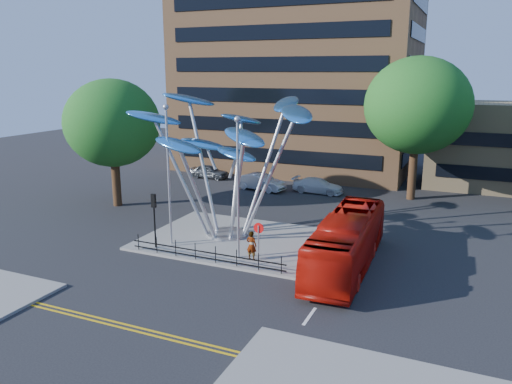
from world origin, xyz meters
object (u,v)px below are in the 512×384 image
at_px(street_lamp_left, 168,163).
at_px(no_entry_sign_island, 259,236).
at_px(tree_right, 417,106).
at_px(parked_car_right, 318,186).
at_px(leaf_sculpture, 227,135).
at_px(pedestrian, 252,246).
at_px(traffic_light_island, 154,209).
at_px(red_bus, 347,242).
at_px(street_lamp_right, 238,175).
at_px(parked_car_left, 209,171).
at_px(tree_left, 112,123).
at_px(parked_car_mid, 261,182).

bearing_deg(street_lamp_left, no_entry_sign_island, -8.61).
distance_m(tree_right, parked_car_right, 10.98).
bearing_deg(parked_car_right, leaf_sculpture, 173.52).
bearing_deg(street_lamp_left, pedestrian, -5.12).
relative_size(street_lamp_left, no_entry_sign_island, 3.59).
bearing_deg(traffic_light_island, red_bus, 9.12).
relative_size(leaf_sculpture, street_lamp_right, 1.53).
relative_size(street_lamp_left, parked_car_right, 1.89).
relative_size(tree_right, parked_car_left, 2.97).
bearing_deg(street_lamp_right, tree_left, 154.23).
bearing_deg(no_entry_sign_island, parked_car_right, 96.42).
xyz_separation_m(street_lamp_right, no_entry_sign_island, (1.50, -0.48, -3.28)).
bearing_deg(no_entry_sign_island, tree_right, 72.88).
xyz_separation_m(tree_left, leaf_sculpture, (11.93, -3.32, 0.08)).
relative_size(street_lamp_right, traffic_light_island, 2.42).
xyz_separation_m(tree_right, pedestrian, (-6.64, -19.02, -7.02)).
distance_m(tree_right, street_lamp_right, 20.64).
relative_size(pedestrian, parked_car_right, 0.37).
bearing_deg(street_lamp_right, street_lamp_left, 174.29).
distance_m(street_lamp_left, parked_car_right, 18.56).
height_order(traffic_light_island, parked_car_right, traffic_light_island).
bearing_deg(street_lamp_left, tree_right, 55.95).
height_order(street_lamp_right, parked_car_mid, street_lamp_right).
height_order(tree_right, parked_car_right, tree_right).
bearing_deg(tree_right, no_entry_sign_island, -107.12).
relative_size(street_lamp_right, parked_car_left, 2.04).
distance_m(no_entry_sign_island, red_bus, 4.96).
distance_m(traffic_light_island, no_entry_sign_island, 7.05).
xyz_separation_m(tree_left, red_bus, (20.60, -5.64, -5.25)).
xyz_separation_m(street_lamp_left, pedestrian, (5.86, -0.52, -4.34)).
relative_size(tree_left, traffic_light_island, 3.01).
relative_size(tree_right, parked_car_right, 2.60).
distance_m(leaf_sculpture, parked_car_left, 19.89).
bearing_deg(leaf_sculpture, tree_left, 164.45).
height_order(no_entry_sign_island, parked_car_mid, no_entry_sign_island).
distance_m(tree_left, parked_car_mid, 14.42).
bearing_deg(pedestrian, tree_left, -21.97).
height_order(tree_right, parked_car_left, tree_right).
height_order(street_lamp_right, no_entry_sign_island, street_lamp_right).
height_order(leaf_sculpture, no_entry_sign_island, leaf_sculpture).
distance_m(pedestrian, parked_car_right, 17.99).
distance_m(traffic_light_island, parked_car_right, 19.15).
bearing_deg(leaf_sculpture, parked_car_mid, 103.77).
bearing_deg(street_lamp_left, red_bus, 4.44).
relative_size(tree_right, red_bus, 1.09).
height_order(pedestrian, parked_car_left, pedestrian).
height_order(leaf_sculpture, street_lamp_right, leaf_sculpture).
xyz_separation_m(street_lamp_left, no_entry_sign_island, (6.50, -0.98, -3.54)).
xyz_separation_m(tree_left, traffic_light_island, (9.00, -7.50, -4.18)).
height_order(tree_right, red_bus, tree_right).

